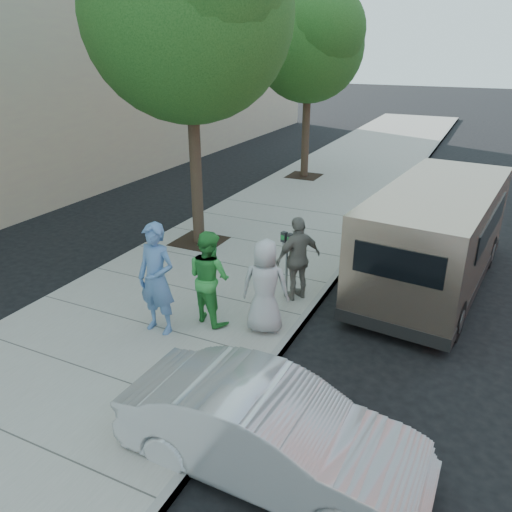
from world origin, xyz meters
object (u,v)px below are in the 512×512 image
tree_far (310,41)px  person_green_shirt (209,277)px  sedan (271,433)px  person_striped_polo (298,259)px  tree_near (190,5)px  person_gray_shirt (265,286)px  van (436,235)px  parking_meter (287,250)px  person_officer (157,279)px

tree_far → person_green_shirt: tree_far is taller
sedan → person_striped_polo: size_ratio=2.20×
tree_near → person_striped_polo: tree_near is taller
sedan → person_gray_shirt: person_gray_shirt is taller
van → person_gray_shirt: 4.14m
parking_meter → sedan: (1.52, -4.17, -0.48)m
person_striped_polo → parking_meter: bearing=-68.8°
person_striped_polo → tree_far: bearing=-125.4°
tree_near → person_green_shirt: tree_near is taller
van → person_striped_polo: size_ratio=3.59×
sedan → person_gray_shirt: (-1.33, 2.75, 0.38)m
sedan → person_officer: person_officer is taller
person_green_shirt → parking_meter: bearing=-99.5°
parking_meter → person_green_shirt: (-0.84, -1.55, -0.09)m
tree_far → person_green_shirt: bearing=-78.5°
tree_far → van: tree_far is taller
van → sedan: van is taller
tree_near → sedan: (4.57, -5.89, -4.94)m
tree_near → tree_far: (-0.00, 7.60, -0.66)m
person_officer → person_striped_polo: person_officer is taller
van → person_officer: bearing=-127.3°
parking_meter → sedan: parking_meter is taller
tree_far → van: 9.93m
tree_far → van: (5.57, -7.33, -3.73)m
sedan → person_striped_polo: person_striped_polo is taller
tree_near → person_gray_shirt: size_ratio=4.48×
tree_near → person_green_shirt: size_ratio=4.39×
parking_meter → van: (2.52, 1.99, 0.06)m
parking_meter → person_gray_shirt: size_ratio=0.78×
parking_meter → person_officer: bearing=-106.8°
sedan → person_green_shirt: size_ratio=2.16×
person_gray_shirt → person_officer: bearing=11.3°
tree_far → van: bearing=-52.8°
person_gray_shirt → person_striped_polo: (0.08, 1.36, -0.00)m
sedan → person_officer: size_ratio=1.88×
tree_far → person_green_shirt: 11.75m
tree_near → sedan: bearing=-52.2°
tree_far → tree_near: bearing=-90.0°
person_gray_shirt → sedan: bearing=101.2°
person_gray_shirt → person_striped_polo: size_ratio=1.00×
person_green_shirt → tree_near: bearing=-37.0°
person_officer → tree_far: bearing=99.8°
tree_far → person_officer: 12.24m
tree_near → person_gray_shirt: 6.41m
person_officer → person_gray_shirt: person_officer is taller
tree_near → parking_meter: tree_near is taller
tree_near → parking_meter: size_ratio=5.78×
tree_near → person_striped_polo: (3.31, -1.78, -4.56)m
tree_near → van: tree_near is taller
person_green_shirt → person_gray_shirt: person_green_shirt is taller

